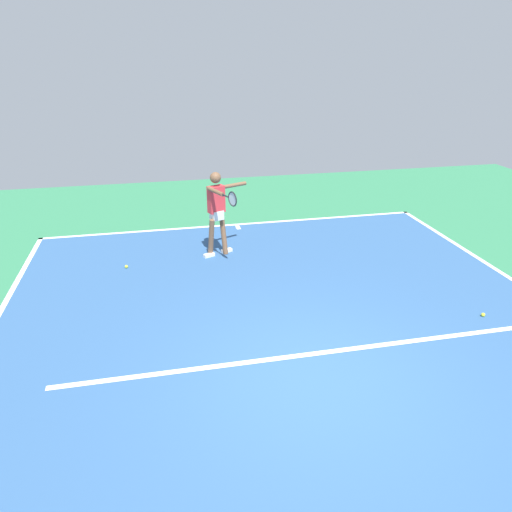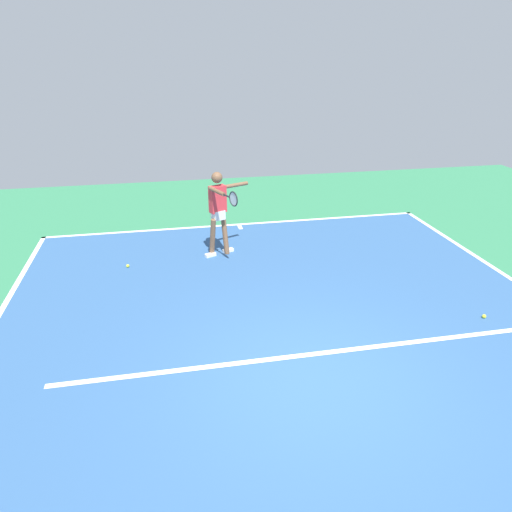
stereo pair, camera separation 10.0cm
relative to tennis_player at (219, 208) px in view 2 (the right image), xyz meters
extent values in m
plane|color=#2D754C|center=(-0.70, 4.51, -1.06)|extent=(22.16, 22.16, 0.00)
cube|color=#2D5484|center=(-0.70, 4.51, -1.06)|extent=(9.51, 12.78, 0.00)
cube|color=white|center=(-0.70, -1.83, -1.06)|extent=(9.51, 0.10, 0.01)
cube|color=white|center=(-0.70, 3.92, -1.06)|extent=(7.13, 0.10, 0.01)
cube|color=white|center=(-0.70, -1.63, -1.06)|extent=(0.10, 0.30, 0.01)
cylinder|color=brown|center=(-0.12, -0.09, -0.64)|extent=(0.20, 0.27, 0.86)
cube|color=white|center=(-0.19, -0.12, -1.03)|extent=(0.26, 0.18, 0.07)
cylinder|color=brown|center=(0.16, 0.03, -0.64)|extent=(0.20, 0.27, 0.86)
cube|color=white|center=(0.23, 0.05, -1.03)|extent=(0.26, 0.18, 0.07)
cube|color=white|center=(0.02, -0.03, -0.16)|extent=(0.30, 0.28, 0.20)
cube|color=red|center=(0.02, -0.03, 0.18)|extent=(0.38, 0.30, 0.56)
sphere|color=brown|center=(0.02, -0.03, 0.64)|extent=(0.23, 0.23, 0.23)
cylinder|color=brown|center=(-0.40, -0.21, 0.42)|extent=(0.55, 0.29, 0.08)
cylinder|color=brown|center=(0.07, 0.29, 0.45)|extent=(0.29, 0.55, 0.08)
cylinder|color=black|center=(-0.08, 0.66, 0.45)|extent=(0.11, 0.21, 0.03)
torus|color=black|center=(-0.18, 0.88, 0.45)|extent=(0.14, 0.28, 0.29)
cylinder|color=silver|center=(-0.18, 0.88, 0.45)|extent=(0.10, 0.23, 0.25)
sphere|color=yellow|center=(-3.97, 3.50, -1.03)|extent=(0.07, 0.07, 0.07)
sphere|color=yellow|center=(1.95, 0.28, -1.03)|extent=(0.07, 0.07, 0.07)
camera|label=1|loc=(1.19, 9.42, 3.05)|focal=33.25mm
camera|label=2|loc=(1.09, 9.44, 3.05)|focal=33.25mm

